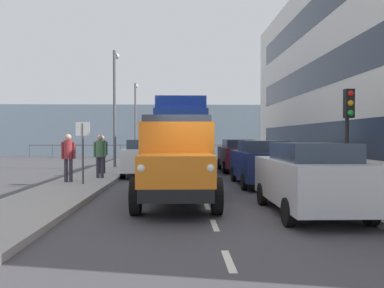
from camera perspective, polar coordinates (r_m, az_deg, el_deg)
ground_plane at (r=19.23m, az=0.42°, el=-4.54°), size 80.00×80.00×0.00m
sidewalk_left at (r=19.91m, az=13.52°, el=-4.16°), size 2.34×35.40×0.15m
sidewalk_right at (r=19.58m, az=-12.90°, el=-4.25°), size 2.34×35.40×0.15m
road_centreline_markings at (r=18.60m, az=0.50°, el=-4.72°), size 0.12×31.70×0.01m
sea_horizon at (r=39.84m, az=-0.72°, el=1.93°), size 80.00×0.80×5.00m
seawall_railing at (r=36.25m, az=-0.62°, el=-0.48°), size 28.08×0.08×1.20m
truck_vintage_orange at (r=10.94m, az=-2.16°, el=-2.56°), size 2.17×5.64×2.43m
lorry_cargo_blue at (r=21.50m, az=-1.61°, el=1.58°), size 2.58×8.20×3.87m
car_silver_kerbside_near at (r=10.13m, az=16.22°, el=-4.49°), size 1.91×4.29×1.72m
car_navy_kerbside_1 at (r=15.71m, az=9.69°, el=-2.52°), size 1.91×4.51×1.72m
car_maroon_kerbside_2 at (r=22.02m, az=6.37°, el=-1.51°), size 1.81×4.37×1.72m
car_white_oppositeside_0 at (r=19.56m, az=-6.62°, el=-1.82°), size 1.92×4.61×1.72m
pedestrian_by_lamp at (r=16.04m, az=-17.02°, el=-1.30°), size 0.53×0.34×1.82m
pedestrian_couple_b at (r=17.29m, az=-12.84°, el=-1.15°), size 0.53×0.34×1.80m
pedestrian_in_dark_coat at (r=19.45m, az=-12.58°, el=-0.96°), size 0.53×0.34×1.78m
pedestrian_with_bag at (r=22.21m, az=-12.77°, el=-0.73°), size 0.53×0.34×1.77m
traffic_light_near at (r=13.58m, az=21.15°, el=3.53°), size 0.28×0.41×3.20m
lamp_post_promenade at (r=23.72m, az=-10.80°, el=6.38°), size 0.32×1.14×6.63m
lamp_post_far at (r=35.46m, az=-7.96°, el=4.36°), size 0.32×1.14×6.35m
street_sign at (r=15.23m, az=-15.13°, el=0.31°), size 0.50×0.07×2.25m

